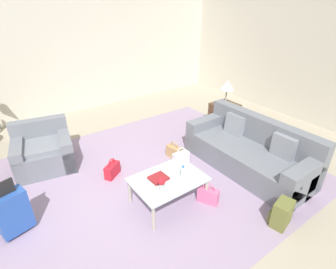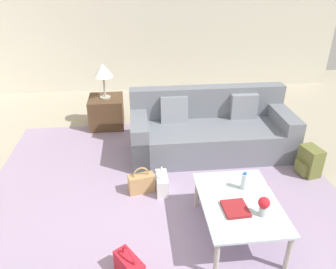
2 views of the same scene
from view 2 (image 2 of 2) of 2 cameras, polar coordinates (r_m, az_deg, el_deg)
name	(u,v)px [view 2 (image 2 of 2)]	position (r m, az deg, el deg)	size (l,w,h in m)	color
ground_plane	(196,269)	(3.34, 4.86, -22.33)	(12.00, 12.00, 0.00)	#A89E89
wall_right	(155,17)	(7.24, -2.24, 19.72)	(0.12, 8.00, 3.10)	beige
area_rug	(168,225)	(3.72, 0.00, -15.54)	(5.20, 4.40, 0.01)	#9984A3
couch	(210,131)	(4.97, 7.27, 0.60)	(0.97, 2.35, 0.92)	slate
coffee_table	(239,205)	(3.45, 12.27, -11.95)	(1.07, 0.77, 0.44)	silver
water_bottle	(244,181)	(3.54, 13.12, -7.93)	(0.06, 0.06, 0.20)	silver
coffee_table_book	(235,209)	(3.30, 11.65, -12.53)	(0.26, 0.23, 0.03)	maroon
flower_vase	(264,205)	(3.23, 16.33, -11.69)	(0.11, 0.11, 0.21)	#B2B7BC
side_table	(107,112)	(5.80, -10.63, 3.90)	(0.57, 0.57, 0.52)	#513823
table_lamp	(103,71)	(5.55, -11.29, 10.73)	(0.33, 0.33, 0.59)	#ADA899
handbag_white	(162,183)	(4.11, -1.06, -8.47)	(0.32, 0.14, 0.36)	white
handbag_pink	(254,193)	(4.09, 14.83, -9.80)	(0.27, 0.35, 0.36)	pink
handbag_tan	(141,183)	(4.13, -4.65, -8.40)	(0.20, 0.34, 0.36)	tan
handbag_red	(129,267)	(3.20, -6.75, -21.91)	(0.34, 0.29, 0.36)	red
backpack_olive	(309,162)	(4.79, 23.37, -4.36)	(0.34, 0.30, 0.40)	olive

